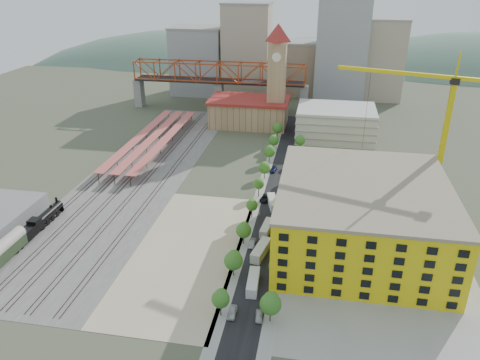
% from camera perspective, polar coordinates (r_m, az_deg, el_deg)
% --- Properties ---
extents(ground, '(400.00, 400.00, 0.00)m').
position_cam_1_polar(ground, '(155.18, -1.83, -2.53)').
color(ground, '#474C38').
rests_on(ground, ground).
extents(ballast_strip, '(36.00, 165.00, 0.06)m').
position_cam_1_polar(ballast_strip, '(180.28, -11.95, 0.95)').
color(ballast_strip, '#605E59').
rests_on(ballast_strip, ground).
extents(dirt_lot, '(28.00, 67.00, 0.06)m').
position_cam_1_polar(dirt_lot, '(129.66, -6.45, -8.62)').
color(dirt_lot, tan).
rests_on(dirt_lot, ground).
extents(street_asphalt, '(12.00, 170.00, 0.06)m').
position_cam_1_polar(street_asphalt, '(166.37, 4.63, -0.63)').
color(street_asphalt, black).
rests_on(street_asphalt, ground).
extents(sidewalk_west, '(3.00, 170.00, 0.04)m').
position_cam_1_polar(sidewalk_west, '(166.90, 2.75, -0.50)').
color(sidewalk_west, gray).
rests_on(sidewalk_west, ground).
extents(sidewalk_east, '(3.00, 170.00, 0.04)m').
position_cam_1_polar(sidewalk_east, '(166.03, 6.52, -0.78)').
color(sidewalk_east, gray).
rests_on(sidewalk_east, ground).
extents(construction_pad, '(50.00, 90.00, 0.06)m').
position_cam_1_polar(construction_pad, '(135.96, 15.43, -7.74)').
color(construction_pad, gray).
rests_on(construction_pad, ground).
extents(rail_tracks, '(26.56, 160.00, 0.18)m').
position_cam_1_polar(rail_tracks, '(180.89, -12.48, 1.02)').
color(rail_tracks, '#382B23').
rests_on(rail_tracks, ground).
extents(platform_canopies, '(16.00, 80.00, 4.12)m').
position_cam_1_polar(platform_canopies, '(204.39, -10.59, 5.11)').
color(platform_canopies, '#C5624B').
rests_on(platform_canopies, ground).
extents(station_hall, '(38.00, 24.00, 13.10)m').
position_cam_1_polar(station_hall, '(228.84, 1.14, 8.34)').
color(station_hall, tan).
rests_on(station_hall, ground).
extents(clock_tower, '(12.00, 12.00, 52.00)m').
position_cam_1_polar(clock_tower, '(220.11, 4.54, 13.52)').
color(clock_tower, tan).
rests_on(clock_tower, ground).
extents(parking_garage, '(34.00, 26.00, 14.00)m').
position_cam_1_polar(parking_garage, '(214.82, 11.57, 6.84)').
color(parking_garage, silver).
rests_on(parking_garage, ground).
extents(truss_bridge, '(94.00, 9.60, 25.60)m').
position_cam_1_polar(truss_bridge, '(251.45, -2.61, 12.67)').
color(truss_bridge, gray).
rests_on(truss_bridge, ground).
extents(construction_building, '(44.60, 50.60, 18.80)m').
position_cam_1_polar(construction_building, '(131.00, 14.58, -4.18)').
color(construction_building, yellow).
rests_on(construction_building, ground).
extents(street_trees, '(15.40, 124.40, 8.00)m').
position_cam_1_polar(street_trees, '(157.43, 4.26, -2.17)').
color(street_trees, '#27611D').
rests_on(street_trees, ground).
extents(skyline, '(133.00, 46.00, 60.00)m').
position_cam_1_polar(skyline, '(282.28, 5.75, 14.71)').
color(skyline, '#9EA0A3').
rests_on(skyline, ground).
extents(distant_hills, '(647.00, 264.00, 227.00)m').
position_cam_1_polar(distant_hills, '(422.96, 11.64, 3.27)').
color(distant_hills, '#4C6B59').
rests_on(distant_hills, ground).
extents(locomotive, '(3.00, 23.17, 5.79)m').
position_cam_1_polar(locomotive, '(150.93, -23.00, -4.56)').
color(locomotive, black).
rests_on(locomotive, ground).
extents(tower_crane, '(44.36, 15.47, 49.13)m').
position_cam_1_polar(tower_crane, '(151.22, 22.84, 7.17)').
color(tower_crane, '#D9C30E').
rests_on(tower_crane, ground).
extents(site_trailer_a, '(3.03, 9.78, 2.65)m').
position_cam_1_polar(site_trailer_a, '(115.52, 1.60, -12.34)').
color(site_trailer_a, silver).
rests_on(site_trailer_a, ground).
extents(site_trailer_b, '(4.62, 10.41, 2.76)m').
position_cam_1_polar(site_trailer_b, '(126.89, 2.57, -8.56)').
color(site_trailer_b, silver).
rests_on(site_trailer_b, ground).
extents(site_trailer_c, '(3.27, 9.04, 2.42)m').
position_cam_1_polar(site_trailer_c, '(137.33, 3.26, -5.86)').
color(site_trailer_c, silver).
rests_on(site_trailer_c, ground).
extents(site_trailer_d, '(4.91, 9.87, 2.61)m').
position_cam_1_polar(site_trailer_d, '(151.46, 4.02, -2.75)').
color(site_trailer_d, silver).
rests_on(site_trailer_d, ground).
extents(car_0, '(1.86, 4.60, 1.56)m').
position_cam_1_polar(car_0, '(107.88, -0.94, -15.83)').
color(car_0, silver).
rests_on(car_0, ground).
extents(car_1, '(1.72, 4.73, 1.55)m').
position_cam_1_polar(car_1, '(130.88, 1.48, -7.72)').
color(car_1, gray).
rests_on(car_1, ground).
extents(car_2, '(3.54, 6.03, 1.57)m').
position_cam_1_polar(car_2, '(155.18, 3.07, -2.23)').
color(car_2, black).
rests_on(car_2, ground).
extents(car_3, '(2.54, 5.17, 1.45)m').
position_cam_1_polar(car_3, '(177.38, 4.08, 1.29)').
color(car_3, '#1B1F51').
rests_on(car_3, ground).
extents(car_4, '(2.09, 4.14, 1.35)m').
position_cam_1_polar(car_4, '(107.16, 2.33, -16.25)').
color(car_4, silver).
rests_on(car_4, ground).
extents(car_5, '(2.00, 4.97, 1.61)m').
position_cam_1_polar(car_5, '(146.64, 4.94, -3.98)').
color(car_5, '#949398').
rests_on(car_5, ground).
extents(car_6, '(3.26, 5.74, 1.51)m').
position_cam_1_polar(car_6, '(173.25, 5.90, 0.64)').
color(car_6, black).
rests_on(car_6, ground).
extents(car_7, '(3.04, 5.63, 1.55)m').
position_cam_1_polar(car_7, '(191.22, 6.38, 2.98)').
color(car_7, navy).
rests_on(car_7, ground).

